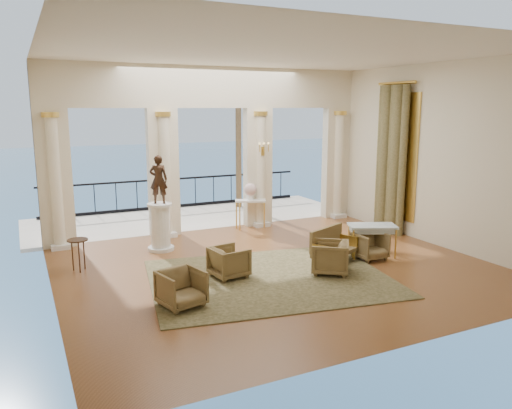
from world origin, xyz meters
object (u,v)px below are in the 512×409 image
armchair_b (370,244)px  side_table (78,244)px  armchair_d (229,261)px  console_table (250,205)px  armchair_a (181,287)px  settee (332,246)px  game_table (372,228)px  pedestal (160,228)px  statue (159,179)px  armchair_c (330,256)px

armchair_b → side_table: (-6.11, 1.99, 0.25)m
armchair_b → armchair_d: 3.40m
console_table → side_table: console_table is taller
armchair_a → settee: size_ratio=0.55×
armchair_a → game_table: (4.92, 1.00, 0.30)m
pedestal → statue: size_ratio=1.00×
pedestal → armchair_a: bearing=-99.5°
game_table → pedestal: (-4.32, 2.59, -0.10)m
armchair_d → console_table: console_table is taller
armchair_c → statue: bearing=-103.9°
armchair_c → settee: settee is taller
armchair_a → armchair_c: armchair_c is taller
pedestal → settee: bearing=-40.3°
statue → settee: bearing=162.3°
armchair_b → side_table: 6.43m
armchair_a → statue: (0.60, 3.59, 1.38)m
armchair_d → statue: 2.98m
armchair_a → armchair_b: bearing=-4.1°
armchair_a → statue: size_ratio=0.62×
armchair_b → pedestal: pedestal is taller
armchair_b → armchair_c: (-1.40, -0.46, 0.04)m
armchair_a → armchair_b: 4.80m
console_table → statue: bearing=-136.1°
game_table → armchair_a: bearing=-144.1°
armchair_b → armchair_a: bearing=-171.7°
armchair_c → pedestal: pedestal is taller
armchair_c → game_table: bearing=147.7°
armchair_c → game_table: 1.74m
armchair_b → armchair_d: (-3.39, 0.24, 0.01)m
armchair_b → game_table: bearing=41.2°
armchair_c → console_table: 4.34m
armchair_c → side_table: bearing=-81.6°
armchair_a → settee: settee is taller
armchair_d → pedestal: 2.64m
armchair_c → armchair_d: 2.11m
statue → side_table: bearing=44.1°
console_table → side_table: bearing=-135.8°
armchair_c → game_table: size_ratio=0.62×
armchair_b → pedestal: (-4.13, 2.77, 0.22)m
game_table → side_table: 6.56m
settee → statue: statue is taller
game_table → side_table: size_ratio=1.77×
game_table → console_table: console_table is taller
armchair_a → pedestal: 3.65m
pedestal → console_table: pedestal is taller
pedestal → armchair_c: bearing=-49.8°
pedestal → side_table: 2.13m
statue → side_table: 2.42m
armchair_a → side_table: armchair_a is taller
game_table → statue: (-4.32, 2.59, 1.08)m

